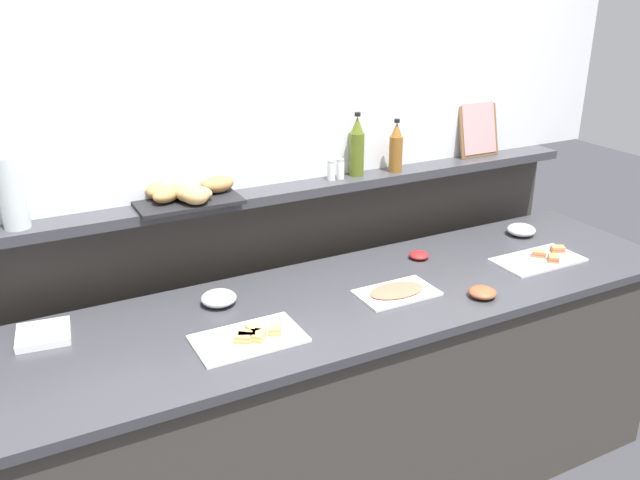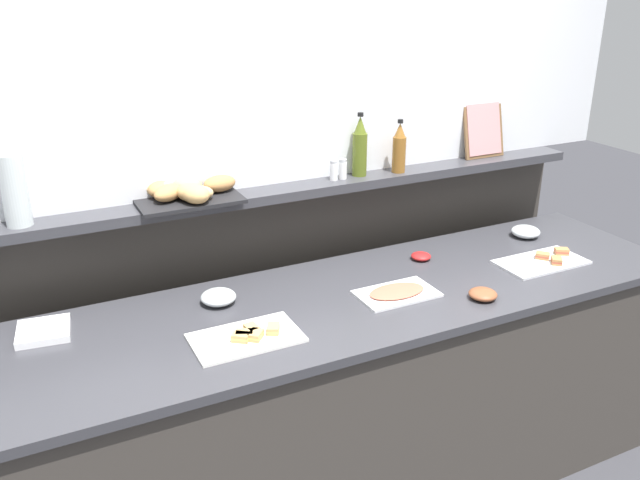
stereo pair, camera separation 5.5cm
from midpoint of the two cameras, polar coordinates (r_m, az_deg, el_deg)
The scene contains 19 objects.
ground_plane at distance 3.47m, azimuth -2.91°, elevation -14.77°, with size 12.00×12.00×0.00m, color #38383D.
buffet_counter at distance 2.76m, azimuth 2.31°, elevation -13.53°, with size 2.78×0.74×0.94m.
back_ledge_unit at distance 3.08m, azimuth -2.71°, elevation -5.46°, with size 2.79×0.22×1.25m.
upper_wall_panel at distance 2.76m, azimuth -3.42°, elevation 18.87°, with size 3.39×0.08×1.35m, color white.
sandwich_platter_side at distance 2.95m, azimuth 17.95°, elevation -1.56°, with size 0.38×0.20×0.04m.
sandwich_platter_front at distance 2.24m, azimuth -6.72°, elevation -8.34°, with size 0.36×0.22×0.04m.
cold_cuts_platter at distance 2.54m, azimuth 6.01°, elevation -4.47°, with size 0.30×0.18×0.02m.
glass_bowl_large at distance 2.47m, azimuth -9.35°, elevation -5.02°, with size 0.13×0.13×0.05m.
glass_bowl_medium at distance 3.21m, azimuth 16.48°, elevation 0.81°, with size 0.13×0.13×0.05m.
condiment_bowl_dark at distance 2.86m, azimuth 7.98°, elevation -1.31°, with size 0.09×0.09×0.03m, color red.
condiment_bowl_teal at distance 2.56m, azimuth 13.22°, elevation -4.42°, with size 0.11×0.11×0.04m, color brown.
napkin_stack at distance 2.43m, azimuth -23.34°, elevation -7.49°, with size 0.17×0.17×0.03m, color white.
olive_oil_bottle at distance 2.89m, azimuth 2.65°, elevation 7.97°, with size 0.06×0.06×0.28m.
vinegar_bottle_amber at distance 2.97m, azimuth 6.03°, elevation 7.85°, with size 0.06×0.06×0.24m.
salt_shaker at distance 2.84m, azimuth 0.43°, elevation 6.03°, with size 0.03×0.03×0.09m.
pepper_shaker at distance 2.86m, azimuth 1.21°, elevation 6.14°, with size 0.03×0.03×0.09m.
bread_basket at distance 2.62m, azimuth -12.20°, elevation 4.09°, with size 0.41×0.31×0.08m.
framed_picture at distance 3.30m, azimuth 13.01°, elevation 9.36°, with size 0.22×0.07×0.27m.
water_carafe at distance 2.51m, azimuth -25.59°, elevation 3.70°, with size 0.09×0.09×0.26m, color silver.
Camera 1 is at (-1.16, -1.93, 2.07)m, focal length 37.13 mm.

